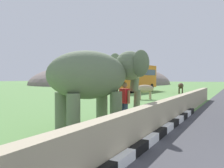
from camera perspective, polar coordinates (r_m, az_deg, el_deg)
striped_curb at (r=5.67m, az=4.62°, el=-16.05°), size 16.20×0.20×0.24m
barrier_parapet at (r=7.83m, az=9.33°, el=-8.30°), size 28.00×0.36×1.00m
elephant at (r=8.75m, az=-3.38°, el=1.83°), size 4.00×3.31×2.89m
person_handler at (r=9.63m, az=2.95°, el=-3.89°), size 0.40×0.62×1.66m
bus_orange at (r=31.71m, az=5.25°, el=1.94°), size 9.10×3.25×3.50m
cow_near at (r=20.72m, az=7.64°, el=-1.17°), size 1.36×1.82×1.23m
cow_mid at (r=28.93m, az=15.85°, el=-0.46°), size 1.92×0.84×1.23m
hill_east at (r=69.27m, az=-1.96°, el=-0.02°), size 45.49×36.39×11.73m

